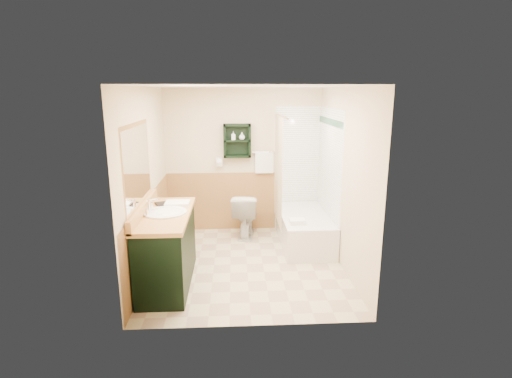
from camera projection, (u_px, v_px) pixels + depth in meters
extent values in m
plane|color=beige|center=(247.00, 264.00, 5.55)|extent=(3.00, 3.00, 0.00)
cube|color=#FFF0C7|center=(243.00, 161.00, 6.73)|extent=(2.60, 0.04, 2.40)
cube|color=#FFF0C7|center=(145.00, 181.00, 5.19)|extent=(0.04, 3.00, 2.40)
cube|color=#FFF0C7|center=(345.00, 179.00, 5.33)|extent=(0.04, 3.00, 2.40)
cube|color=white|center=(246.00, 85.00, 4.97)|extent=(2.60, 3.00, 0.04)
cube|color=black|center=(237.00, 141.00, 6.53)|extent=(0.45, 0.15, 0.55)
cylinder|color=silver|center=(280.00, 115.00, 5.82)|extent=(0.03, 1.60, 0.03)
cube|color=black|center=(167.00, 248.00, 4.91)|extent=(0.59, 1.44, 0.91)
cube|color=silver|center=(304.00, 229.00, 6.24)|extent=(0.73, 1.50, 0.49)
imported|color=silver|center=(245.00, 215.00, 6.57)|extent=(0.49, 0.77, 0.71)
cube|color=silver|center=(177.00, 203.00, 5.15)|extent=(0.30, 0.24, 0.04)
imported|color=black|center=(156.00, 197.00, 5.07)|extent=(0.16, 0.08, 0.22)
cube|color=silver|center=(297.00, 222.00, 5.72)|extent=(0.22, 0.18, 0.07)
imported|color=silver|center=(233.00, 138.00, 6.51)|extent=(0.07, 0.14, 0.06)
imported|color=silver|center=(242.00, 137.00, 6.52)|extent=(0.10, 0.12, 0.10)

